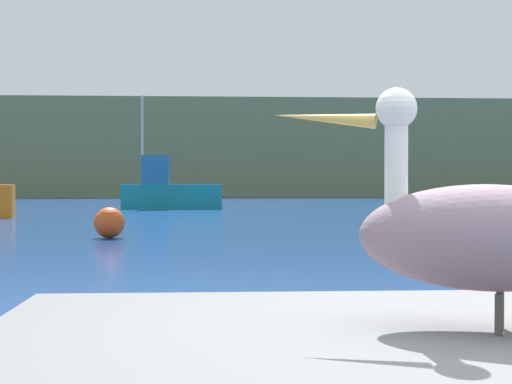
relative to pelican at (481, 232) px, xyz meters
name	(u,v)px	position (x,y,z in m)	size (l,w,h in m)	color
hillside_backdrop	(225,150)	(0.23, 68.47, 3.11)	(140.00, 14.79, 8.44)	#6B7A51
pelican	(481,232)	(0.00, 0.00, 0.00)	(1.30, 0.74, 0.92)	gray
fishing_boat_teal	(169,191)	(-3.07, 33.51, -0.25)	(4.73, 1.44, 5.38)	teal
mooring_buoy	(109,223)	(-3.35, 14.74, -0.76)	(0.71, 0.71, 0.71)	#E54C19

